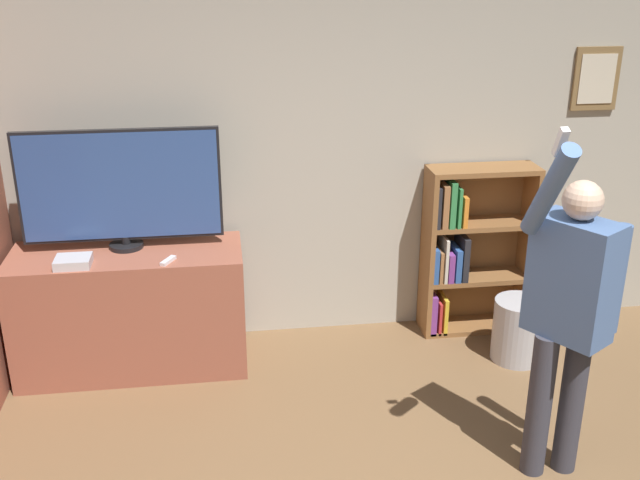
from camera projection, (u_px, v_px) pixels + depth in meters
wall_back at (330, 151)px, 5.19m from camera, size 6.36×0.09×2.70m
tv_ledge at (131, 310)px, 4.98m from camera, size 1.49×0.59×0.83m
television at (121, 188)px, 4.76m from camera, size 1.27×0.22×0.79m
game_console at (73, 262)px, 4.62m from camera, size 0.22×0.18×0.06m
remote_loose at (168, 261)px, 4.68m from camera, size 0.10×0.14×0.02m
bookshelf at (467, 250)px, 5.41m from camera, size 0.78×0.28×1.25m
person at (569, 306)px, 3.75m from camera, size 0.55×0.55×1.96m
waste_bin at (518, 330)px, 5.14m from camera, size 0.35×0.35×0.44m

